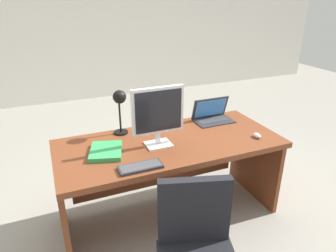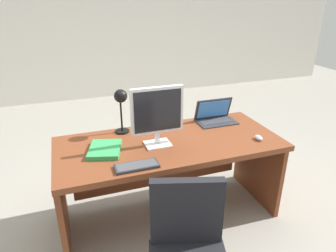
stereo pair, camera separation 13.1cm
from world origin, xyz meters
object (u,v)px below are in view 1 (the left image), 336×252
object	(u,v)px
mouse	(257,135)
desk_lamp	(120,103)
monitor	(158,113)
laptop	(212,113)
desk	(168,159)
keyboard	(140,167)
book	(106,151)

from	to	relation	value
mouse	desk_lamp	bearing A→B (deg)	154.10
monitor	laptop	bearing A→B (deg)	24.64
desk	laptop	bearing A→B (deg)	22.94
mouse	desk_lamp	size ratio (longest dim) A/B	0.22
laptop	desk_lamp	world-z (taller)	desk_lamp
keyboard	laptop	bearing A→B (deg)	33.03
desk	book	bearing A→B (deg)	-175.31
mouse	laptop	bearing A→B (deg)	107.56
laptop	book	xyz separation A→B (m)	(-1.06, -0.27, -0.05)
monitor	book	bearing A→B (deg)	176.28
monitor	keyboard	bearing A→B (deg)	-130.44
desk_lamp	keyboard	bearing A→B (deg)	-92.23
monitor	mouse	distance (m)	0.86
book	desk	bearing A→B (deg)	4.69
monitor	keyboard	world-z (taller)	monitor
keyboard	book	bearing A→B (deg)	119.20
monitor	keyboard	distance (m)	0.45
desk_lamp	desk	bearing A→B (deg)	-36.47
mouse	book	world-z (taller)	mouse
desk	mouse	size ratio (longest dim) A/B	21.18
desk	laptop	xyz separation A→B (m)	(0.54, 0.23, 0.25)
monitor	desk	bearing A→B (deg)	32.42
monitor	laptop	size ratio (longest dim) A/B	1.32
laptop	desk_lamp	size ratio (longest dim) A/B	0.92
monitor	desk_lamp	xyz separation A→B (m)	(-0.22, 0.31, 0.01)
desk_lamp	book	size ratio (longest dim) A/B	1.15
desk	desk_lamp	xyz separation A→B (m)	(-0.32, 0.24, 0.47)
mouse	desk	bearing A→B (deg)	159.82
desk	desk_lamp	world-z (taller)	desk_lamp
keyboard	mouse	distance (m)	1.05
laptop	desk_lamp	distance (m)	0.89
keyboard	desk_lamp	world-z (taller)	desk_lamp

